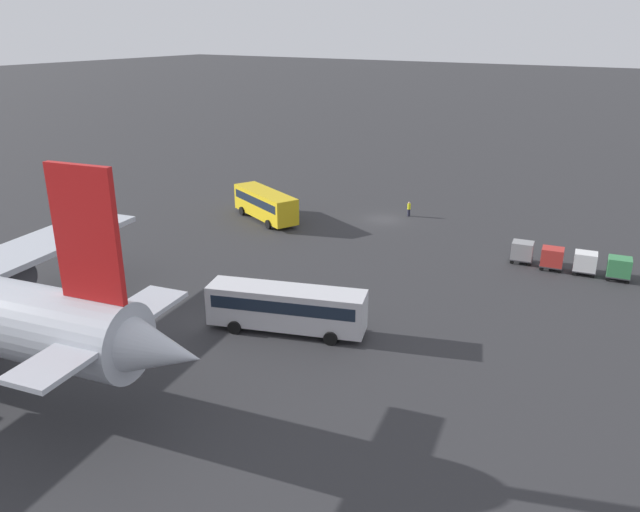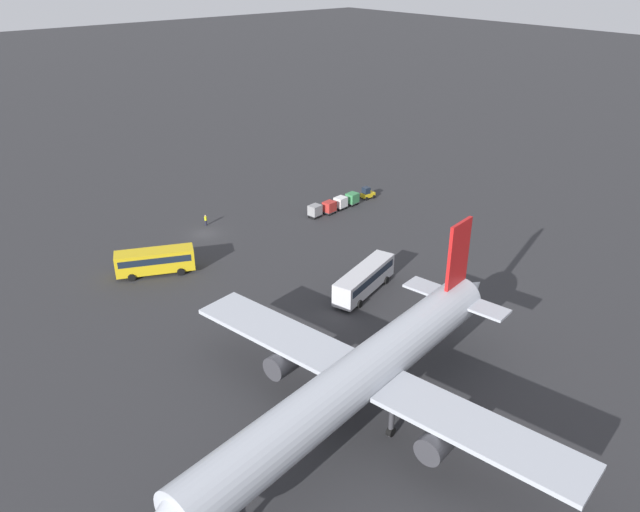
{
  "view_description": "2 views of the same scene",
  "coord_description": "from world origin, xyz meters",
  "px_view_note": "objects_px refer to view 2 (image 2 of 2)",
  "views": [
    {
      "loc": [
        -30.08,
        62.35,
        21.2
      ],
      "look_at": [
        -3.98,
        20.38,
        2.73
      ],
      "focal_mm": 35.0,
      "sensor_mm": 36.0,
      "label": 1
    },
    {
      "loc": [
        41.79,
        78.23,
        38.9
      ],
      "look_at": [
        -5.28,
        21.35,
        2.64
      ],
      "focal_mm": 35.0,
      "sensor_mm": 36.0,
      "label": 2
    }
  ],
  "objects_px": {
    "baggage_tug": "(367,193)",
    "cargo_cart_grey": "(315,210)",
    "shuttle_bus_far": "(364,278)",
    "cargo_cart_red": "(329,207)",
    "cargo_cart_white": "(341,202)",
    "airplane": "(358,379)",
    "shuttle_bus_near": "(155,260)",
    "cargo_cart_green": "(352,198)",
    "worker_person": "(206,220)"
  },
  "relations": [
    {
      "from": "cargo_cart_white",
      "to": "shuttle_bus_far",
      "type": "bearing_deg",
      "value": 54.69
    },
    {
      "from": "worker_person",
      "to": "shuttle_bus_near",
      "type": "bearing_deg",
      "value": 36.61
    },
    {
      "from": "worker_person",
      "to": "cargo_cart_red",
      "type": "height_order",
      "value": "cargo_cart_red"
    },
    {
      "from": "baggage_tug",
      "to": "cargo_cart_grey",
      "type": "height_order",
      "value": "baggage_tug"
    },
    {
      "from": "shuttle_bus_near",
      "to": "cargo_cart_grey",
      "type": "distance_m",
      "value": 28.79
    },
    {
      "from": "baggage_tug",
      "to": "airplane",
      "type": "bearing_deg",
      "value": 49.77
    },
    {
      "from": "airplane",
      "to": "cargo_cart_green",
      "type": "height_order",
      "value": "airplane"
    },
    {
      "from": "shuttle_bus_near",
      "to": "baggage_tug",
      "type": "bearing_deg",
      "value": -152.21
    },
    {
      "from": "airplane",
      "to": "cargo_cart_green",
      "type": "relative_size",
      "value": 20.6
    },
    {
      "from": "airplane",
      "to": "shuttle_bus_far",
      "type": "distance_m",
      "value": 25.48
    },
    {
      "from": "shuttle_bus_near",
      "to": "cargo_cart_green",
      "type": "relative_size",
      "value": 4.68
    },
    {
      "from": "airplane",
      "to": "cargo_cart_red",
      "type": "distance_m",
      "value": 51.61
    },
    {
      "from": "cargo_cart_white",
      "to": "cargo_cart_red",
      "type": "height_order",
      "value": "same"
    },
    {
      "from": "baggage_tug",
      "to": "shuttle_bus_far",
      "type": "bearing_deg",
      "value": 50.08
    },
    {
      "from": "cargo_cart_white",
      "to": "baggage_tug",
      "type": "bearing_deg",
      "value": -173.72
    },
    {
      "from": "shuttle_bus_near",
      "to": "cargo_cart_red",
      "type": "xyz_separation_m",
      "value": [
        -31.52,
        -1.29,
        -0.8
      ]
    },
    {
      "from": "shuttle_bus_far",
      "to": "worker_person",
      "type": "bearing_deg",
      "value": -100.18
    },
    {
      "from": "cargo_cart_green",
      "to": "cargo_cart_red",
      "type": "distance_m",
      "value": 5.59
    },
    {
      "from": "shuttle_bus_far",
      "to": "cargo_cart_green",
      "type": "bearing_deg",
      "value": -147.68
    },
    {
      "from": "shuttle_bus_near",
      "to": "airplane",
      "type": "bearing_deg",
      "value": 114.56
    },
    {
      "from": "baggage_tug",
      "to": "cargo_cart_white",
      "type": "height_order",
      "value": "baggage_tug"
    },
    {
      "from": "shuttle_bus_near",
      "to": "cargo_cart_grey",
      "type": "height_order",
      "value": "shuttle_bus_near"
    },
    {
      "from": "shuttle_bus_far",
      "to": "cargo_cart_white",
      "type": "relative_size",
      "value": 5.29
    },
    {
      "from": "shuttle_bus_near",
      "to": "shuttle_bus_far",
      "type": "distance_m",
      "value": 27.99
    },
    {
      "from": "baggage_tug",
      "to": "cargo_cart_green",
      "type": "height_order",
      "value": "baggage_tug"
    },
    {
      "from": "cargo_cart_green",
      "to": "cargo_cart_grey",
      "type": "distance_m",
      "value": 8.35
    },
    {
      "from": "worker_person",
      "to": "shuttle_bus_far",
      "type": "bearing_deg",
      "value": 98.07
    },
    {
      "from": "cargo_cart_green",
      "to": "cargo_cart_red",
      "type": "height_order",
      "value": "same"
    },
    {
      "from": "airplane",
      "to": "cargo_cart_white",
      "type": "relative_size",
      "value": 20.6
    },
    {
      "from": "cargo_cart_green",
      "to": "cargo_cart_grey",
      "type": "height_order",
      "value": "same"
    },
    {
      "from": "airplane",
      "to": "cargo_cart_green",
      "type": "bearing_deg",
      "value": -142.19
    },
    {
      "from": "cargo_cart_red",
      "to": "cargo_cart_grey",
      "type": "distance_m",
      "value": 2.8
    },
    {
      "from": "cargo_cart_green",
      "to": "baggage_tug",
      "type": "bearing_deg",
      "value": -171.81
    },
    {
      "from": "baggage_tug",
      "to": "worker_person",
      "type": "relative_size",
      "value": 1.43
    },
    {
      "from": "worker_person",
      "to": "cargo_cart_red",
      "type": "relative_size",
      "value": 0.78
    },
    {
      "from": "airplane",
      "to": "shuttle_bus_far",
      "type": "height_order",
      "value": "airplane"
    },
    {
      "from": "cargo_cart_red",
      "to": "shuttle_bus_far",
      "type": "bearing_deg",
      "value": 59.13
    },
    {
      "from": "cargo_cart_green",
      "to": "cargo_cart_grey",
      "type": "relative_size",
      "value": 1.0
    },
    {
      "from": "worker_person",
      "to": "cargo_cart_green",
      "type": "xyz_separation_m",
      "value": [
        -23.67,
        8.13,
        0.32
      ]
    },
    {
      "from": "airplane",
      "to": "cargo_cart_white",
      "type": "height_order",
      "value": "airplane"
    },
    {
      "from": "cargo_cart_red",
      "to": "cargo_cart_white",
      "type": "bearing_deg",
      "value": -172.42
    },
    {
      "from": "baggage_tug",
      "to": "cargo_cart_white",
      "type": "relative_size",
      "value": 1.12
    },
    {
      "from": "shuttle_bus_far",
      "to": "cargo_cart_red",
      "type": "relative_size",
      "value": 5.29
    },
    {
      "from": "cargo_cart_red",
      "to": "shuttle_bus_near",
      "type": "bearing_deg",
      "value": 2.35
    },
    {
      "from": "shuttle_bus_near",
      "to": "baggage_tug",
      "type": "distance_m",
      "value": 41.22
    },
    {
      "from": "cargo_cart_white",
      "to": "cargo_cart_red",
      "type": "relative_size",
      "value": 1.0
    },
    {
      "from": "airplane",
      "to": "worker_person",
      "type": "distance_m",
      "value": 51.36
    },
    {
      "from": "cargo_cart_grey",
      "to": "shuttle_bus_near",
      "type": "bearing_deg",
      "value": 3.17
    },
    {
      "from": "shuttle_bus_far",
      "to": "shuttle_bus_near",
      "type": "bearing_deg",
      "value": -68.54
    },
    {
      "from": "shuttle_bus_near",
      "to": "baggage_tug",
      "type": "height_order",
      "value": "shuttle_bus_near"
    }
  ]
}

